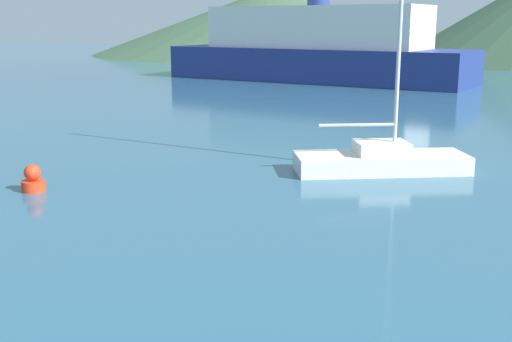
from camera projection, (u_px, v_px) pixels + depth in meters
name	position (u px, v px, depth m)	size (l,w,h in m)	color
sailboat_inner	(381.00, 157.00, 19.37)	(5.41, 3.66, 10.08)	white
ferry_distant	(317.00, 48.00, 49.24)	(24.39, 11.93, 7.22)	navy
buoy_marker	(33.00, 180.00, 17.19)	(0.63, 0.63, 0.73)	red
hill_west	(272.00, 21.00, 90.78)	(50.40, 50.40, 9.18)	#38563D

